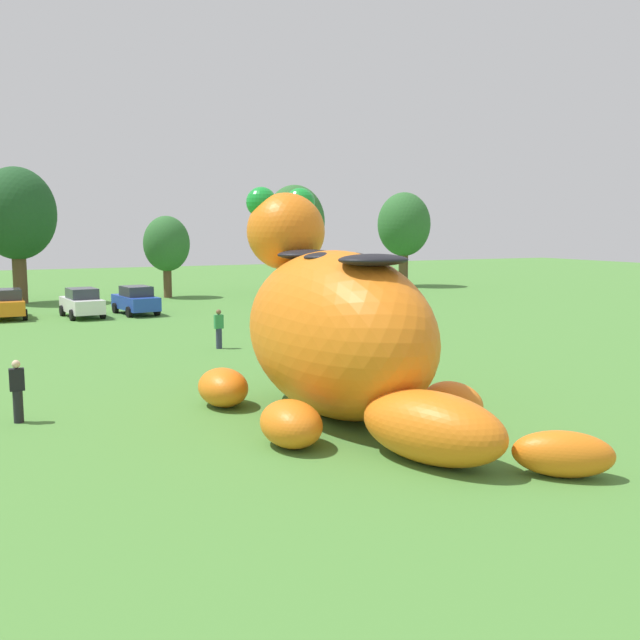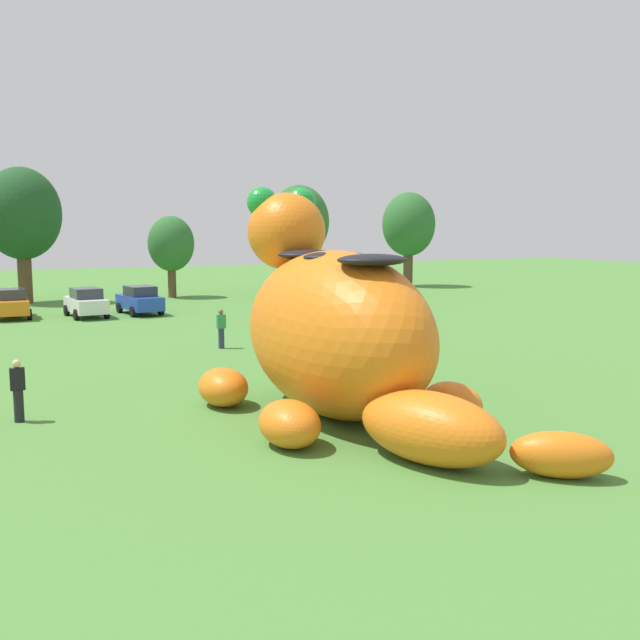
{
  "view_description": "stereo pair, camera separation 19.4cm",
  "coord_description": "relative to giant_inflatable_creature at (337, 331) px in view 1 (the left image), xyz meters",
  "views": [
    {
      "loc": [
        -9.94,
        -16.58,
        5.22
      ],
      "look_at": [
        -0.89,
        2.09,
        2.56
      ],
      "focal_mm": 40.55,
      "sensor_mm": 36.0,
      "label": 1
    },
    {
      "loc": [
        -9.77,
        -16.66,
        5.22
      ],
      "look_at": [
        -0.89,
        2.09,
        2.56
      ],
      "focal_mm": 40.55,
      "sensor_mm": 36.0,
      "label": 2
    }
  ],
  "objects": [
    {
      "name": "spectator_by_cars",
      "position": [
        12.11,
        17.91,
        -1.52
      ],
      "size": [
        0.38,
        0.26,
        1.71
      ],
      "color": "#2D334C",
      "rests_on": "ground"
    },
    {
      "name": "car_white",
      "position": [
        -3.31,
        26.09,
        -1.51
      ],
      "size": [
        2.25,
        4.25,
        1.72
      ],
      "color": "white",
      "rests_on": "ground"
    },
    {
      "name": "spectator_wandering",
      "position": [
        0.48,
        12.09,
        -1.52
      ],
      "size": [
        0.38,
        0.26,
        1.71
      ],
      "color": "#2D334C",
      "rests_on": "ground"
    },
    {
      "name": "tree_centre_right",
      "position": [
        25.76,
        37.14,
        3.06
      ],
      "size": [
        4.68,
        4.68,
        8.31
      ],
      "color": "brown",
      "rests_on": "ground"
    },
    {
      "name": "car_orange",
      "position": [
        -7.26,
        27.35,
        -1.51
      ],
      "size": [
        1.96,
        4.11,
        1.72
      ],
      "color": "orange",
      "rests_on": "ground"
    },
    {
      "name": "spectator_near_inflatable",
      "position": [
        4.99,
        18.05,
        -1.52
      ],
      "size": [
        0.38,
        0.26,
        1.71
      ],
      "color": "#726656",
      "rests_on": "ground"
    },
    {
      "name": "car_blue",
      "position": [
        -0.17,
        26.23,
        -1.51
      ],
      "size": [
        2.35,
        4.29,
        1.72
      ],
      "color": "#2347B7",
      "rests_on": "ground"
    },
    {
      "name": "ground_plane",
      "position": [
        0.87,
        -1.07,
        -2.37
      ],
      "size": [
        160.0,
        160.0,
        0.0
      ],
      "primitive_type": "plane",
      "color": "#4C8438"
    },
    {
      "name": "tree_mid_left",
      "position": [
        -6.02,
        36.17,
        3.73
      ],
      "size": [
        5.26,
        5.26,
        9.33
      ],
      "color": "brown",
      "rests_on": "ground"
    },
    {
      "name": "giant_inflatable_creature",
      "position": [
        0.0,
        0.0,
        0.0
      ],
      "size": [
        6.52,
        12.54,
        6.49
      ],
      "color": "orange",
      "rests_on": "ground"
    },
    {
      "name": "spectator_mid_field",
      "position": [
        -8.11,
        2.94,
        -1.52
      ],
      "size": [
        0.38,
        0.26,
        1.71
      ],
      "color": "black",
      "rests_on": "ground"
    },
    {
      "name": "tree_centre",
      "position": [
        14.6,
        35.85,
        3.25
      ],
      "size": [
        4.85,
        4.85,
        8.6
      ],
      "color": "brown",
      "rests_on": "ground"
    },
    {
      "name": "tree_centre_left",
      "position": [
        4.19,
        35.9,
        1.61
      ],
      "size": [
        3.43,
        3.43,
        6.08
      ],
      "color": "brown",
      "rests_on": "ground"
    }
  ]
}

